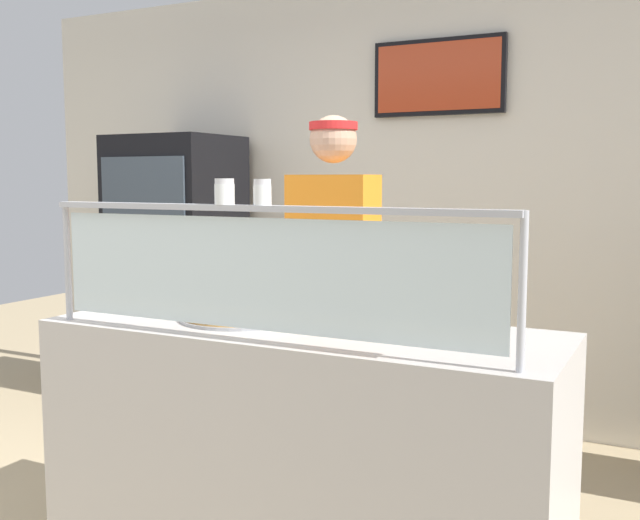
% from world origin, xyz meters
% --- Properties ---
extents(ground_plane, '(12.00, 12.00, 0.00)m').
position_xyz_m(ground_plane, '(0.94, 1.00, 0.00)').
color(ground_plane, tan).
rests_on(ground_plane, ground).
extents(shop_rear_unit, '(6.28, 0.13, 2.70)m').
position_xyz_m(shop_rear_unit, '(0.94, 2.35, 1.36)').
color(shop_rear_unit, silver).
rests_on(shop_rear_unit, ground).
extents(serving_counter, '(1.88, 0.69, 0.95)m').
position_xyz_m(serving_counter, '(0.94, 0.34, 0.47)').
color(serving_counter, '#BCB7B2').
rests_on(serving_counter, ground).
extents(sneeze_guard, '(1.71, 0.06, 0.45)m').
position_xyz_m(sneeze_guard, '(0.94, 0.06, 1.23)').
color(sneeze_guard, '#B2B5BC').
rests_on(sneeze_guard, serving_counter).
extents(pizza_tray, '(0.47, 0.47, 0.04)m').
position_xyz_m(pizza_tray, '(0.67, 0.36, 0.97)').
color(pizza_tray, '#9EA0A8').
rests_on(pizza_tray, serving_counter).
extents(pizza_server, '(0.08, 0.28, 0.01)m').
position_xyz_m(pizza_server, '(0.63, 0.34, 0.99)').
color(pizza_server, '#ADAFB7').
rests_on(pizza_server, pizza_tray).
extents(parmesan_shaker, '(0.07, 0.07, 0.09)m').
position_xyz_m(parmesan_shaker, '(0.81, 0.06, 1.43)').
color(parmesan_shaker, white).
rests_on(parmesan_shaker, sneeze_guard).
extents(pepper_flake_shaker, '(0.06, 0.06, 0.08)m').
position_xyz_m(pepper_flake_shaker, '(0.96, 0.06, 1.43)').
color(pepper_flake_shaker, white).
rests_on(pepper_flake_shaker, sneeze_guard).
extents(worker_figure, '(0.41, 0.50, 1.76)m').
position_xyz_m(worker_figure, '(0.77, 0.98, 1.01)').
color(worker_figure, '#23232D').
rests_on(worker_figure, ground).
extents(drink_fridge, '(0.74, 0.66, 1.76)m').
position_xyz_m(drink_fridge, '(-0.83, 1.91, 0.88)').
color(drink_fridge, black).
rests_on(drink_fridge, ground).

